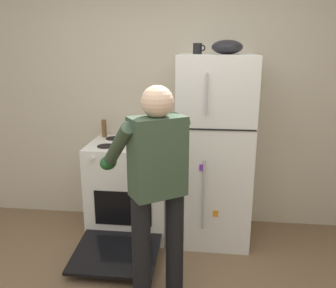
% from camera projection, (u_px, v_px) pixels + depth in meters
% --- Properties ---
extents(kitchen_wall_back, '(6.00, 0.10, 2.70)m').
position_uv_depth(kitchen_wall_back, '(175.00, 95.00, 3.64)').
color(kitchen_wall_back, beige).
rests_on(kitchen_wall_back, ground).
extents(refrigerator, '(0.68, 0.72, 1.76)m').
position_uv_depth(refrigerator, '(214.00, 150.00, 3.35)').
color(refrigerator, white).
rests_on(refrigerator, ground).
extents(stove_range, '(0.76, 1.23, 0.93)m').
position_uv_depth(stove_range, '(130.00, 189.00, 3.54)').
color(stove_range, white).
rests_on(stove_range, ground).
extents(person_cook, '(0.69, 0.74, 1.60)m').
position_uv_depth(person_cook, '(155.00, 179.00, 2.42)').
color(person_cook, black).
rests_on(person_cook, ground).
extents(red_pot, '(0.35, 0.25, 0.13)m').
position_uv_depth(red_pot, '(144.00, 138.00, 3.35)').
color(red_pot, orange).
rests_on(red_pot, stove_range).
extents(coffee_mug, '(0.11, 0.08, 0.10)m').
position_uv_depth(coffee_mug, '(198.00, 49.00, 3.17)').
color(coffee_mug, black).
rests_on(coffee_mug, refrigerator).
extents(pepper_mill, '(0.05, 0.05, 0.17)m').
position_uv_depth(pepper_mill, '(104.00, 128.00, 3.63)').
color(pepper_mill, brown).
rests_on(pepper_mill, stove_range).
extents(mixing_bowl, '(0.27, 0.27, 0.12)m').
position_uv_depth(mixing_bowl, '(227.00, 47.00, 3.09)').
color(mixing_bowl, black).
rests_on(mixing_bowl, refrigerator).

